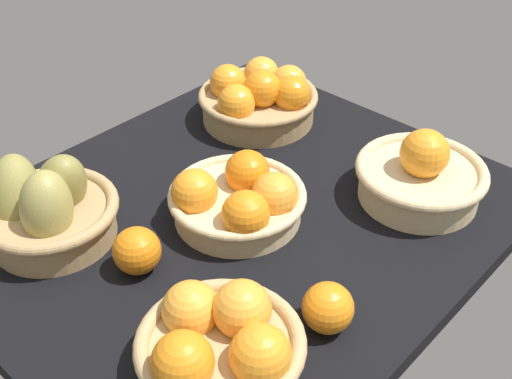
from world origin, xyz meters
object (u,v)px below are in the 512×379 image
object	(u,v)px
basket_center	(239,199)
basket_far_right	(220,344)
basket_near_left	(259,98)
basket_far_left	(420,176)
basket_near_right_pears	(47,208)
loose_orange_front_gap	(328,308)
loose_orange_back_gap	(137,251)

from	to	relation	value
basket_center	basket_far_right	xyz separation A→B (cm)	(22.24, 18.34, 0.20)
basket_near_left	basket_center	size ratio (longest dim) A/B	1.06
basket_center	basket_far_left	bearing A→B (deg)	143.55
basket_far_right	basket_far_left	size ratio (longest dim) A/B	0.98
basket_near_right_pears	loose_orange_front_gap	distance (cm)	44.73
basket_near_left	basket_near_right_pears	bearing A→B (deg)	0.22
basket_near_left	basket_center	xyz separation A→B (cm)	(25.11, 18.60, -0.75)
basket_near_left	basket_near_right_pears	distance (cm)	47.45
basket_near_right_pears	loose_orange_back_gap	xyz separation A→B (cm)	(-4.24, 15.72, -1.69)
basket_near_right_pears	loose_orange_front_gap	bearing A→B (deg)	108.40
basket_near_left	loose_orange_back_gap	bearing A→B (deg)	20.20
basket_center	basket_far_left	distance (cm)	30.09
basket_center	basket_near_right_pears	world-z (taller)	basket_near_right_pears
basket_near_left	loose_orange_back_gap	xyz separation A→B (cm)	(43.21, 15.90, -1.22)
basket_far_right	loose_orange_front_gap	xyz separation A→B (cm)	(-14.00, 5.66, -0.74)
basket_far_left	loose_orange_front_gap	xyz separation A→B (cm)	(32.43, 6.12, -0.86)
basket_near_right_pears	basket_far_left	bearing A→B (deg)	142.05
basket_center	loose_orange_front_gap	size ratio (longest dim) A/B	3.17
basket_far_right	basket_near_right_pears	size ratio (longest dim) A/B	0.95
basket_far_right	basket_near_left	bearing A→B (deg)	-142.04
basket_near_right_pears	basket_far_left	size ratio (longest dim) A/B	1.03
loose_orange_back_gap	basket_near_right_pears	bearing A→B (deg)	-74.91
basket_far_right	basket_center	bearing A→B (deg)	-140.49
basket_near_left	basket_far_left	size ratio (longest dim) A/B	1.08
loose_orange_front_gap	loose_orange_back_gap	xyz separation A→B (cm)	(9.87, -26.69, 0.07)
basket_near_right_pears	loose_orange_front_gap	xyz separation A→B (cm)	(-14.11, 42.41, -1.76)
basket_center	basket_near_right_pears	size ratio (longest dim) A/B	0.99
basket_far_right	loose_orange_back_gap	size ratio (longest dim) A/B	2.99
basket_near_right_pears	loose_orange_back_gap	bearing A→B (deg)	105.09
basket_far_right	loose_orange_front_gap	world-z (taller)	basket_far_right
basket_near_left	basket_far_left	bearing A→B (deg)	88.57
basket_near_left	basket_near_right_pears	xyz separation A→B (cm)	(47.45, 0.18, 0.48)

